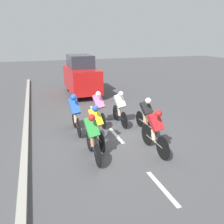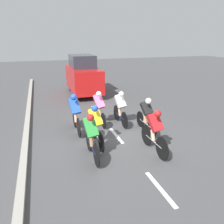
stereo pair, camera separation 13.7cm
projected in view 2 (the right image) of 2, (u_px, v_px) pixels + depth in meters
ground_plane at (117, 136)px, 8.11m from camera, size 60.00×60.00×0.00m
lane_stripe_near at (160, 188)px, 5.31m from camera, size 0.12×1.40×0.01m
lane_stripe_mid at (116, 135)px, 8.18m from camera, size 0.12×1.40×0.01m
lane_stripe_far at (95, 110)px, 11.05m from camera, size 0.12×1.40×0.01m
curb at (25, 147)px, 7.20m from camera, size 0.20×25.23×0.14m
cyclist_pink at (99, 107)px, 8.95m from camera, size 0.44×1.63×1.50m
cyclist_white at (120, 107)px, 8.97m from camera, size 0.41×1.63×1.49m
cyclist_yellow at (96, 124)px, 7.15m from camera, size 0.44×1.70×1.52m
cyclist_red at (155, 130)px, 6.72m from camera, size 0.43×1.72×1.51m
cyclist_green at (91, 135)px, 6.36m from camera, size 0.41×1.68×1.52m
cyclist_black at (146, 114)px, 8.22m from camera, size 0.43×1.67×1.44m
cyclist_blue at (75, 112)px, 8.18m from camera, size 0.41×1.68×1.59m
support_car at (83, 75)px, 13.80m from camera, size 1.70×3.95×2.46m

